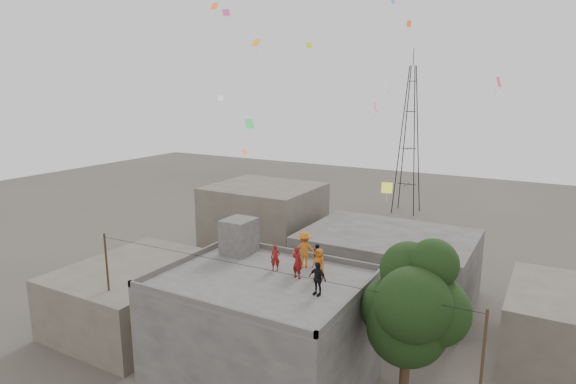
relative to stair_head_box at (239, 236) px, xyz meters
name	(u,v)px	position (x,y,z in m)	size (l,w,h in m)	color
main_building	(263,335)	(3.20, -2.60, -4.05)	(10.00, 8.00, 6.10)	#464442
parapet	(262,276)	(3.20, -2.60, -0.85)	(10.00, 8.00, 0.30)	#464442
stair_head_box	(239,236)	(0.00, 0.00, 0.00)	(1.60, 1.80, 2.00)	#464442
neighbor_west	(138,295)	(-7.80, -0.60, -5.10)	(8.00, 10.00, 4.00)	#574F45
neighbor_north	(387,266)	(5.20, 11.40, -4.60)	(12.00, 9.00, 5.00)	#464442
neighbor_northwest	(264,224)	(-6.80, 13.40, -3.60)	(9.00, 8.00, 7.00)	#574F45
neighbor_east	(575,332)	(17.20, 7.40, -4.90)	(7.00, 8.00, 4.40)	#574F45
tree	(413,306)	(10.57, -2.00, -1.00)	(4.90, 4.60, 9.10)	black
utility_line	(257,334)	(3.70, -3.85, -3.27)	(20.12, 0.62, 7.40)	black
transmission_tower	(409,140)	(-0.80, 37.40, 1.97)	(2.97, 2.97, 20.01)	black
person_red_adult	(297,262)	(4.68, -1.65, -0.18)	(0.60, 0.39, 1.63)	maroon
person_orange_child	(319,264)	(5.63, -1.16, -0.23)	(0.75, 0.49, 1.54)	#B95B15
person_dark_child	(317,254)	(4.71, 0.55, -0.44)	(0.55, 0.43, 1.12)	black
person_dark_adult	(317,279)	(6.42, -2.95, -0.21)	(0.92, 0.38, 1.57)	black
person_orange_adult	(304,250)	(4.28, -0.14, -0.03)	(1.25, 0.72, 1.93)	#CC6317
person_red_child	(275,258)	(3.20, -1.30, -0.32)	(0.50, 0.33, 1.36)	maroon
kites	(325,85)	(3.02, 4.76, 8.45)	(21.01, 17.80, 11.60)	orange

